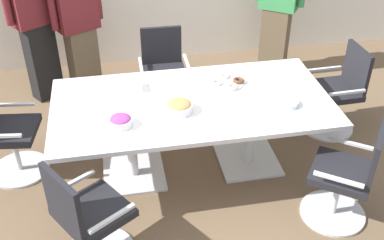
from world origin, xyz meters
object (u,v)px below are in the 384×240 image
object	(u,v)px
office_chair_3	(88,221)
donut_platter	(227,82)
office_chair_0	(338,95)
snack_bowl_candy_mix	(121,121)
office_chair_1	(164,76)
napkin_pile	(133,86)
conference_table	(192,113)
person_standing_0	(34,16)
office_chair_2	(5,136)
person_standing_1	(78,23)
snack_bowl_cookies	(179,106)
plate_stack	(287,103)
office_chair_4	(347,179)
person_standing_2	(279,2)

from	to	relation	value
office_chair_3	donut_platter	size ratio (longest dim) A/B	2.92
office_chair_0	snack_bowl_candy_mix	size ratio (longest dim) A/B	4.81
office_chair_1	snack_bowl_candy_mix	bearing A→B (deg)	69.94
donut_platter	napkin_pile	distance (m)	0.86
conference_table	person_standing_0	xyz separation A→B (m)	(-1.42, 1.62, 0.36)
office_chair_2	person_standing_1	xyz separation A→B (m)	(0.68, 1.37, 0.46)
snack_bowl_cookies	donut_platter	xyz separation A→B (m)	(0.51, 0.38, -0.03)
snack_bowl_candy_mix	snack_bowl_cookies	bearing A→B (deg)	13.73
donut_platter	plate_stack	world-z (taller)	donut_platter
conference_table	office_chair_1	xyz separation A→B (m)	(-0.11, 1.10, -0.22)
office_chair_0	snack_bowl_cookies	xyz separation A→B (m)	(-1.72, -0.53, 0.39)
office_chair_0	office_chair_3	world-z (taller)	same
snack_bowl_cookies	office_chair_0	bearing A→B (deg)	17.20
office_chair_0	snack_bowl_cookies	world-z (taller)	office_chair_0
office_chair_0	person_standing_0	bearing A→B (deg)	65.63
napkin_pile	plate_stack	bearing A→B (deg)	-21.30
office_chair_3	snack_bowl_cookies	bearing A→B (deg)	101.40
office_chair_4	office_chair_0	bearing A→B (deg)	14.13
person_standing_1	plate_stack	bearing A→B (deg)	105.81
office_chair_3	person_standing_0	distance (m)	2.66
office_chair_1	snack_bowl_candy_mix	size ratio (longest dim) A/B	4.81
office_chair_0	office_chair_1	xyz separation A→B (m)	(-1.69, 0.71, 0.00)
office_chair_1	napkin_pile	bearing A→B (deg)	65.82
office_chair_2	donut_platter	distance (m)	2.06
person_standing_2	napkin_pile	distance (m)	2.33
office_chair_1	donut_platter	distance (m)	1.06
office_chair_1	office_chair_2	distance (m)	1.76
person_standing_1	person_standing_2	size ratio (longest dim) A/B	0.94
person_standing_1	office_chair_4	bearing A→B (deg)	102.22
plate_stack	office_chair_0	bearing A→B (deg)	36.74
office_chair_0	office_chair_1	bearing A→B (deg)	65.17
office_chair_4	person_standing_1	distance (m)	3.26
snack_bowl_candy_mix	office_chair_2	bearing A→B (deg)	152.89
conference_table	person_standing_2	size ratio (longest dim) A/B	1.36
office_chair_2	napkin_pile	distance (m)	1.23
snack_bowl_cookies	person_standing_0	bearing A→B (deg)	126.00
office_chair_2	person_standing_2	bearing A→B (deg)	123.23
office_chair_2	snack_bowl_cookies	bearing A→B (deg)	82.58
snack_bowl_candy_mix	plate_stack	size ratio (longest dim) A/B	0.98
office_chair_3	donut_platter	xyz separation A→B (m)	(1.30, 1.15, 0.36)
person_standing_2	snack_bowl_cookies	bearing A→B (deg)	87.21
office_chair_4	plate_stack	world-z (taller)	office_chair_4
napkin_pile	donut_platter	bearing A→B (deg)	-3.34
office_chair_3	donut_platter	world-z (taller)	office_chair_3
person_standing_2	snack_bowl_cookies	distance (m)	2.38
person_standing_2	plate_stack	bearing A→B (deg)	109.45
office_chair_0	donut_platter	xyz separation A→B (m)	(-1.21, -0.16, 0.36)
office_chair_1	office_chair_0	bearing A→B (deg)	157.94
office_chair_0	donut_platter	world-z (taller)	office_chair_0
person_standing_0	snack_bowl_cookies	size ratio (longest dim) A/B	8.03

